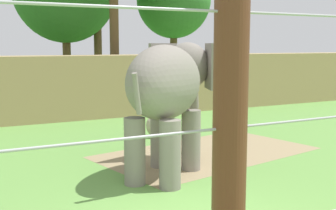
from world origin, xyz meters
TOP-DOWN VIEW (x-y plane):
  - dirt_patch at (2.90, 4.24)m, footprint 6.46×4.46m
  - embankment_wall at (0.00, 11.84)m, footprint 36.00×1.80m
  - elephant at (1.06, 3.00)m, footprint 3.48×3.35m
  - enrichment_ball at (2.61, 6.84)m, footprint 0.72×0.72m
  - tree_right_of_centre at (9.26, 18.15)m, footprint 4.49×4.49m

SIDE VIEW (x-z plane):
  - dirt_patch at x=2.90m, z-range 0.00..0.01m
  - enrichment_ball at x=2.61m, z-range 0.00..0.72m
  - embankment_wall at x=0.00m, z-range 0.00..2.55m
  - elephant at x=1.06m, z-range 0.49..3.53m
  - tree_right_of_centre at x=9.26m, z-range 1.66..9.75m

